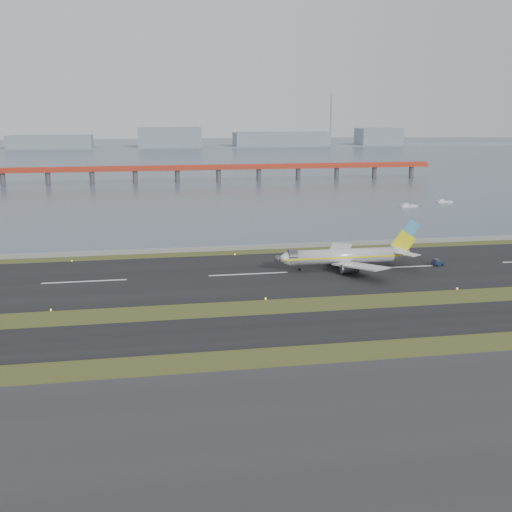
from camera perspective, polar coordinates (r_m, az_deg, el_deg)
name	(u,v)px	position (r m, az deg, el deg)	size (l,w,h in m)	color
ground	(273,310)	(132.88, 1.49, -4.82)	(1000.00, 1000.00, 0.00)	#304117
apron_strip	(363,441)	(83.94, 9.53, -15.95)	(1000.00, 50.00, 0.10)	#2A2A2C
taxiway_strip	(286,329)	(121.75, 2.66, -6.47)	(1000.00, 18.00, 0.10)	black
runway_strip	(248,274)	(161.21, -0.70, -1.63)	(1000.00, 45.00, 0.10)	black
seawall	(231,248)	(189.97, -2.23, 0.71)	(1000.00, 2.50, 1.00)	gray
bay_water	(167,157)	(585.90, -7.89, 8.72)	(1400.00, 800.00, 1.30)	#455463
red_pier	(218,169)	(378.21, -3.36, 7.76)	(260.00, 5.00, 10.20)	#B5331F
far_shoreline	(173,142)	(745.78, -7.43, 10.04)	(1400.00, 80.00, 60.50)	gray
airliner	(347,256)	(167.51, 8.06, -0.01)	(38.52, 32.89, 12.80)	silver
pushback_tug	(437,263)	(176.60, 15.82, -0.56)	(3.23, 2.40, 1.85)	#15213B
workboat_near	(408,206)	(281.94, 13.37, 4.35)	(7.73, 3.18, 1.83)	white
workboat_far	(444,202)	(299.73, 16.39, 4.65)	(6.86, 2.31, 1.65)	white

